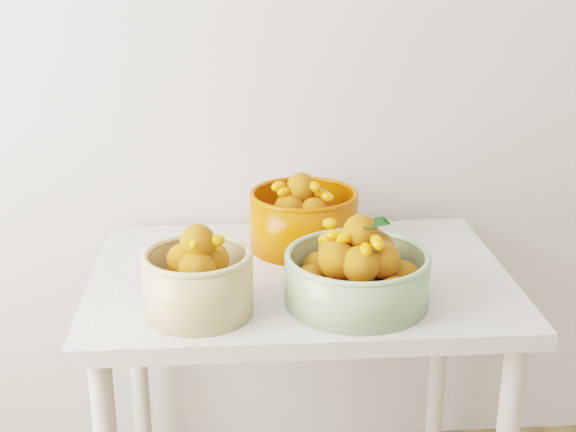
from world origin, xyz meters
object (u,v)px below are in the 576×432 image
Objects in this scene: bowl_green at (358,273)px; bowl_orange at (304,218)px; table at (300,308)px; bowl_cream at (198,279)px.

bowl_green is 0.35m from bowl_orange.
bowl_green is 1.24× the size of bowl_orange.
bowl_cream is at bearing -140.10° from table.
bowl_cream is 0.44m from bowl_orange.
table is at bearing 123.04° from bowl_green.
bowl_orange is at bearing 54.41° from bowl_cream.
bowl_cream reaches higher than table.
bowl_orange is at bearing 104.61° from bowl_green.
table is 3.20× the size of bowl_cream.
bowl_green reaches higher than bowl_orange.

